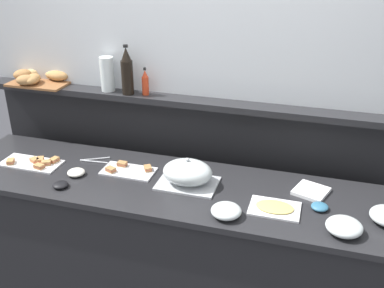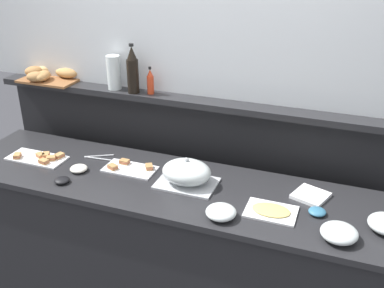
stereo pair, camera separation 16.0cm
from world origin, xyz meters
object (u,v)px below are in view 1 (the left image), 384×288
at_px(sandwich_platter_rear, 33,163).
at_px(condiment_bowl_teal, 76,172).
at_px(serving_cloche, 188,173).
at_px(glass_bowl_medium, 226,211).
at_px(napkin_stack, 311,191).
at_px(wine_bottle_dark, 127,72).
at_px(bread_basket, 39,78).
at_px(water_carafe, 107,74).
at_px(serving_tongs, 94,160).
at_px(cold_cuts_platter, 275,208).
at_px(condiment_bowl_dark, 320,207).
at_px(hot_sauce_bottle, 145,83).
at_px(condiment_bowl_red, 60,185).
at_px(glass_bowl_small, 344,227).
at_px(sandwich_platter_front, 128,170).

relative_size(sandwich_platter_rear, condiment_bowl_teal, 3.60).
xyz_separation_m(serving_cloche, glass_bowl_medium, (0.28, -0.25, -0.04)).
bearing_deg(condiment_bowl_teal, serving_cloche, 7.19).
height_order(napkin_stack, wine_bottle_dark, wine_bottle_dark).
bearing_deg(bread_basket, water_carafe, -1.16).
distance_m(glass_bowl_medium, serving_tongs, 1.00).
bearing_deg(glass_bowl_medium, water_carafe, 145.25).
bearing_deg(cold_cuts_platter, glass_bowl_medium, -150.28).
height_order(sandwich_platter_rear, water_carafe, water_carafe).
distance_m(sandwich_platter_rear, napkin_stack, 1.68).
relative_size(condiment_bowl_dark, water_carafe, 0.40).
distance_m(sandwich_platter_rear, glass_bowl_medium, 1.29).
bearing_deg(hot_sauce_bottle, bread_basket, 178.83).
relative_size(condiment_bowl_red, wine_bottle_dark, 0.28).
relative_size(glass_bowl_medium, water_carafe, 0.71).
bearing_deg(glass_bowl_medium, glass_bowl_small, 2.37).
height_order(sandwich_platter_front, water_carafe, water_carafe).
relative_size(sandwich_platter_front, serving_tongs, 1.70).
xyz_separation_m(serving_tongs, napkin_stack, (1.33, -0.00, 0.00)).
bearing_deg(serving_tongs, bread_basket, 149.83).
distance_m(glass_bowl_medium, hot_sauce_bottle, 1.03).
relative_size(sandwich_platter_front, glass_bowl_medium, 2.02).
bearing_deg(sandwich_platter_rear, water_carafe, 53.89).
bearing_deg(condiment_bowl_red, glass_bowl_medium, -0.71).
xyz_separation_m(sandwich_platter_rear, serving_cloche, (0.99, 0.04, 0.06)).
xyz_separation_m(glass_bowl_medium, water_carafe, (-0.94, 0.66, 0.45)).
xyz_separation_m(hot_sauce_bottle, wine_bottle_dark, (-0.11, -0.02, 0.07)).
bearing_deg(condiment_bowl_red, wine_bottle_dark, 74.84).
bearing_deg(hot_sauce_bottle, glass_bowl_small, -26.56).
distance_m(glass_bowl_small, hot_sauce_bottle, 1.46).
xyz_separation_m(hot_sauce_bottle, water_carafe, (-0.26, 0.01, 0.03)).
xyz_separation_m(sandwich_platter_front, glass_bowl_small, (1.24, -0.27, 0.02)).
bearing_deg(cold_cuts_platter, hot_sauce_bottle, 150.35).
bearing_deg(glass_bowl_small, cold_cuts_platter, 162.52).
distance_m(condiment_bowl_dark, wine_bottle_dark, 1.41).
xyz_separation_m(serving_cloche, condiment_bowl_red, (-0.68, -0.23, -0.06)).
distance_m(cold_cuts_platter, napkin_stack, 0.28).
bearing_deg(napkin_stack, sandwich_platter_rear, -175.00).
height_order(glass_bowl_medium, condiment_bowl_red, glass_bowl_medium).
bearing_deg(wine_bottle_dark, condiment_bowl_red, -105.16).
bearing_deg(cold_cuts_platter, sandwich_platter_front, 170.04).
xyz_separation_m(serving_cloche, hot_sauce_bottle, (-0.40, 0.40, 0.37)).
height_order(condiment_bowl_teal, serving_tongs, condiment_bowl_teal).
bearing_deg(wine_bottle_dark, water_carafe, 170.47).
xyz_separation_m(condiment_bowl_dark, bread_basket, (-1.92, 0.47, 0.39)).
height_order(sandwich_platter_rear, serving_tongs, sandwich_platter_rear).
relative_size(sandwich_platter_rear, water_carafe, 1.70).
relative_size(sandwich_platter_rear, condiment_bowl_red, 4.27).
height_order(napkin_stack, bread_basket, bread_basket).
bearing_deg(glass_bowl_small, condiment_bowl_red, -179.56).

